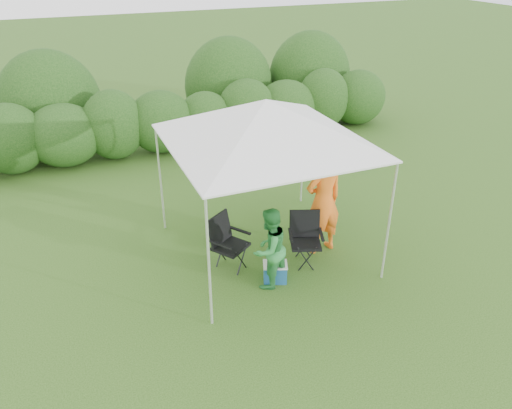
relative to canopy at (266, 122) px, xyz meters
name	(u,v)px	position (x,y,z in m)	size (l,w,h in m)	color
ground	(276,265)	(0.00, -0.50, -2.46)	(70.00, 70.00, 0.00)	#375E1D
hedge	(189,118)	(0.15, 5.50, -1.64)	(12.47, 1.53, 1.80)	#254C17
canopy	(266,122)	(0.00, 0.00, 0.00)	(3.10, 3.10, 2.83)	silver
chair_right	(305,235)	(0.52, -0.55, -1.94)	(0.69, 0.67, 0.93)	black
chair_left	(226,239)	(-0.80, -0.18, -1.92)	(0.76, 0.75, 0.96)	black
man	(323,201)	(0.96, -0.34, -1.46)	(0.73, 0.48, 2.00)	orange
woman	(269,249)	(-0.34, -0.95, -1.77)	(0.68, 0.53, 1.39)	#2B843A
cooler	(275,272)	(-0.20, -0.90, -2.29)	(0.47, 0.41, 0.33)	navy
bottle	(280,258)	(-0.14, -0.94, -2.00)	(0.07, 0.07, 0.25)	#592D0C
lawn_toy	(347,162)	(3.38, 2.69, -2.30)	(0.67, 0.56, 0.34)	yellow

